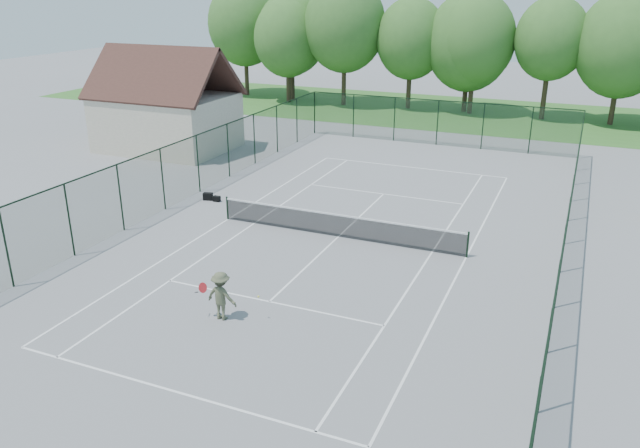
# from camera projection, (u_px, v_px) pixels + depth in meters

# --- Properties ---
(ground) EXTENTS (140.00, 140.00, 0.00)m
(ground) POSITION_uv_depth(u_px,v_px,m) (338.00, 237.00, 26.83)
(ground) COLOR gray
(ground) RESTS_ON ground
(grass_far) EXTENTS (80.00, 16.00, 0.01)m
(grass_far) POSITION_uv_depth(u_px,v_px,m) (469.00, 113.00, 52.57)
(grass_far) COLOR #3B742C
(grass_far) RESTS_ON ground
(court_lines) EXTENTS (11.05, 23.85, 0.01)m
(court_lines) POSITION_uv_depth(u_px,v_px,m) (338.00, 237.00, 26.83)
(court_lines) COLOR white
(court_lines) RESTS_ON ground
(tennis_net) EXTENTS (11.08, 0.08, 1.10)m
(tennis_net) POSITION_uv_depth(u_px,v_px,m) (338.00, 224.00, 26.63)
(tennis_net) COLOR black
(tennis_net) RESTS_ON ground
(fence_enclosure) EXTENTS (18.05, 36.05, 3.02)m
(fence_enclosure) POSITION_uv_depth(u_px,v_px,m) (339.00, 203.00, 26.27)
(fence_enclosure) COLOR #1E3C27
(fence_enclosure) RESTS_ON ground
(utility_building) EXTENTS (8.60, 6.27, 6.63)m
(utility_building) POSITION_uv_depth(u_px,v_px,m) (165.00, 101.00, 40.17)
(utility_building) COLOR beige
(utility_building) RESTS_ON ground
(tree_line_far) EXTENTS (39.40, 6.40, 9.70)m
(tree_line_far) POSITION_uv_depth(u_px,v_px,m) (476.00, 40.00, 50.42)
(tree_line_far) COLOR #403021
(tree_line_far) RESTS_ON ground
(sports_bag_a) EXTENTS (0.52, 0.39, 0.37)m
(sports_bag_a) POSITION_uv_depth(u_px,v_px,m) (208.00, 196.00, 31.37)
(sports_bag_a) COLOR black
(sports_bag_a) RESTS_ON ground
(sports_bag_b) EXTENTS (0.37, 0.24, 0.28)m
(sports_bag_b) POSITION_uv_depth(u_px,v_px,m) (217.00, 199.00, 31.17)
(sports_bag_b) COLOR black
(sports_bag_b) RESTS_ON ground
(tennis_player) EXTENTS (2.04, 0.85, 1.64)m
(tennis_player) POSITION_uv_depth(u_px,v_px,m) (221.00, 296.00, 19.99)
(tennis_player) COLOR #51563B
(tennis_player) RESTS_ON ground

